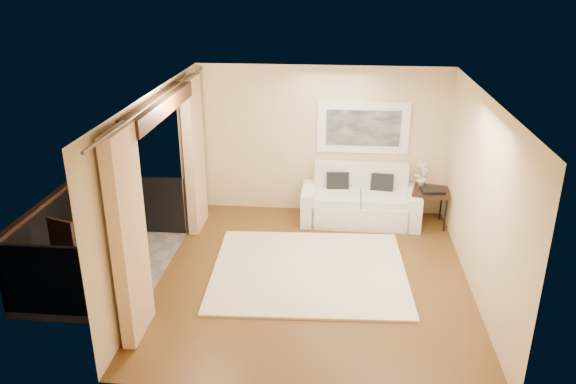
# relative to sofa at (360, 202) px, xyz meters

# --- Properties ---
(floor) EXTENTS (5.00, 5.00, 0.00)m
(floor) POSITION_rel_sofa_xyz_m (-0.72, -2.09, -0.35)
(floor) COLOR brown
(floor) RESTS_ON ground
(room_shell) EXTENTS (5.00, 6.40, 5.00)m
(room_shell) POSITION_rel_sofa_xyz_m (-2.85, -2.09, 2.17)
(room_shell) COLOR white
(room_shell) RESTS_ON ground
(balcony) EXTENTS (1.81, 2.60, 1.17)m
(balcony) POSITION_rel_sofa_xyz_m (-4.03, -2.09, -0.18)
(balcony) COLOR #605B56
(balcony) RESTS_ON ground
(curtains) EXTENTS (0.16, 4.80, 2.64)m
(curtains) POSITION_rel_sofa_xyz_m (-2.83, -2.09, 0.98)
(curtains) COLOR #DCB387
(curtains) RESTS_ON ground
(artwork) EXTENTS (1.62, 0.07, 0.92)m
(artwork) POSITION_rel_sofa_xyz_m (-0.00, 0.37, 1.27)
(artwork) COLOR white
(artwork) RESTS_ON room_shell
(rug) EXTENTS (2.99, 2.64, 0.04)m
(rug) POSITION_rel_sofa_xyz_m (-0.80, -1.96, -0.33)
(rug) COLOR #EFE6C0
(rug) RESTS_ON floor
(sofa) EXTENTS (2.08, 0.92, 1.00)m
(sofa) POSITION_rel_sofa_xyz_m (0.00, 0.00, 0.00)
(sofa) COLOR silver
(sofa) RESTS_ON floor
(side_table) EXTENTS (0.71, 0.71, 0.66)m
(side_table) POSITION_rel_sofa_xyz_m (1.21, -0.09, 0.25)
(side_table) COLOR black
(side_table) RESTS_ON floor
(tray) EXTENTS (0.40, 0.31, 0.05)m
(tray) POSITION_rel_sofa_xyz_m (1.22, -0.18, 0.33)
(tray) COLOR black
(tray) RESTS_ON side_table
(orchid) EXTENTS (0.30, 0.30, 0.48)m
(orchid) POSITION_rel_sofa_xyz_m (1.06, 0.08, 0.55)
(orchid) COLOR white
(orchid) RESTS_ON side_table
(bistro_table) EXTENTS (0.78, 0.78, 0.80)m
(bistro_table) POSITION_rel_sofa_xyz_m (-3.72, -2.19, 0.36)
(bistro_table) COLOR black
(bistro_table) RESTS_ON balcony
(balcony_chair_far) EXTENTS (0.49, 0.49, 0.94)m
(balcony_chair_far) POSITION_rel_sofa_xyz_m (-4.08, -1.44, 0.19)
(balcony_chair_far) COLOR black
(balcony_chair_far) RESTS_ON balcony
(balcony_chair_near) EXTENTS (0.57, 0.57, 1.04)m
(balcony_chair_near) POSITION_rel_sofa_xyz_m (-4.24, -2.75, 0.25)
(balcony_chair_near) COLOR black
(balcony_chair_near) RESTS_ON balcony
(ice_bucket) EXTENTS (0.18, 0.18, 0.20)m
(ice_bucket) POSITION_rel_sofa_xyz_m (-3.84, -2.11, 0.54)
(ice_bucket) COLOR silver
(ice_bucket) RESTS_ON bistro_table
(candle) EXTENTS (0.06, 0.06, 0.07)m
(candle) POSITION_rel_sofa_xyz_m (-3.69, -2.01, 0.48)
(candle) COLOR red
(candle) RESTS_ON bistro_table
(vase) EXTENTS (0.04, 0.04, 0.18)m
(vase) POSITION_rel_sofa_xyz_m (-3.71, -2.41, 0.53)
(vase) COLOR white
(vase) RESTS_ON bistro_table
(glass_a) EXTENTS (0.06, 0.06, 0.12)m
(glass_a) POSITION_rel_sofa_xyz_m (-3.62, -2.30, 0.50)
(glass_a) COLOR white
(glass_a) RESTS_ON bistro_table
(glass_b) EXTENTS (0.06, 0.06, 0.12)m
(glass_b) POSITION_rel_sofa_xyz_m (-3.59, -2.13, 0.50)
(glass_b) COLOR silver
(glass_b) RESTS_ON bistro_table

